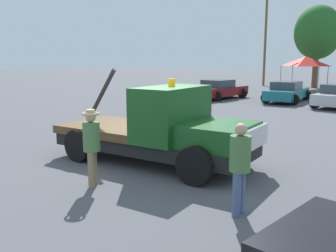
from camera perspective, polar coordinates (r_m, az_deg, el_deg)
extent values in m
plane|color=#545459|center=(10.26, -2.27, -5.49)|extent=(160.00, 160.00, 0.00)
cube|color=black|center=(10.13, -2.30, -2.62)|extent=(5.50, 2.24, 0.35)
cube|color=#19511E|center=(9.08, 7.77, -1.31)|extent=(1.60, 1.94, 0.55)
cube|color=silver|center=(8.78, 12.54, -2.05)|extent=(0.22, 1.98, 0.50)
cube|color=#19511E|center=(9.65, 0.56, 1.96)|extent=(1.30, 2.25, 1.38)
cube|color=brown|center=(10.90, -8.12, -0.27)|extent=(2.81, 2.33, 0.22)
cylinder|color=black|center=(11.11, -10.22, 4.50)|extent=(1.19, 0.18, 1.63)
cylinder|color=orange|center=(9.57, 0.56, 6.64)|extent=(0.18, 0.18, 0.20)
cylinder|color=black|center=(10.15, 9.84, -3.24)|extent=(0.88, 0.26, 0.88)
cylinder|color=black|center=(8.34, 4.12, -6.10)|extent=(0.88, 0.26, 0.88)
cylinder|color=black|center=(12.01, -6.27, -1.06)|extent=(0.88, 0.26, 0.88)
cylinder|color=black|center=(10.51, -13.48, -2.91)|extent=(0.88, 0.26, 0.88)
cylinder|color=#475B84|center=(7.02, 11.06, -9.74)|extent=(0.15, 0.15, 0.81)
cylinder|color=#475B84|center=(6.84, 10.40, -10.26)|extent=(0.15, 0.15, 0.81)
cylinder|color=#4C7542|center=(6.71, 10.94, -4.15)|extent=(0.37, 0.37, 0.64)
sphere|color=tan|center=(6.62, 11.07, -0.53)|extent=(0.22, 0.22, 0.22)
cylinder|color=#847051|center=(8.33, -11.60, -6.58)|extent=(0.15, 0.15, 0.80)
cylinder|color=#847051|center=(8.52, -11.25, -6.19)|extent=(0.15, 0.15, 0.80)
cylinder|color=#4C7542|center=(8.25, -11.60, -1.61)|extent=(0.37, 0.37, 0.63)
sphere|color=tan|center=(8.18, -11.71, 1.31)|extent=(0.22, 0.22, 0.22)
torus|color=tan|center=(8.16, -11.72, 1.84)|extent=(0.38, 0.38, 0.05)
cylinder|color=tan|center=(8.16, -11.74, 2.14)|extent=(0.20, 0.20, 0.10)
cube|color=maroon|center=(26.49, 7.88, 5.29)|extent=(2.36, 4.78, 0.60)
cube|color=#333D47|center=(26.26, 7.62, 6.46)|extent=(1.83, 2.11, 0.50)
cylinder|color=black|center=(28.28, 8.24, 5.19)|extent=(0.68, 0.22, 0.68)
cylinder|color=black|center=(27.34, 11.25, 4.92)|extent=(0.68, 0.22, 0.68)
cylinder|color=black|center=(25.77, 4.29, 4.78)|extent=(0.68, 0.22, 0.68)
cylinder|color=black|center=(24.74, 7.45, 4.49)|extent=(0.68, 0.22, 0.68)
cube|color=#196670|center=(25.60, 17.68, 4.73)|extent=(2.08, 5.00, 0.60)
cube|color=#333D47|center=(25.32, 17.61, 5.93)|extent=(1.69, 2.15, 0.50)
cylinder|color=black|center=(27.43, 16.84, 4.70)|extent=(0.68, 0.22, 0.68)
cylinder|color=black|center=(27.04, 20.27, 4.43)|extent=(0.68, 0.22, 0.68)
cylinder|color=black|center=(24.25, 14.74, 4.13)|extent=(0.68, 0.22, 0.68)
cylinder|color=black|center=(23.81, 18.60, 3.82)|extent=(0.68, 0.22, 0.68)
cylinder|color=black|center=(25.35, 24.00, 3.83)|extent=(0.68, 0.22, 0.68)
cylinder|color=black|center=(22.66, 21.50, 3.35)|extent=(0.68, 0.22, 0.68)
cylinder|color=#9E9EA3|center=(33.63, 16.78, 6.89)|extent=(0.07, 0.07, 2.14)
cylinder|color=#9E9EA3|center=(32.75, 21.91, 6.51)|extent=(0.07, 0.07, 2.14)
cylinder|color=#9E9EA3|center=(36.56, 18.39, 7.04)|extent=(0.07, 0.07, 2.14)
cylinder|color=#9E9EA3|center=(35.76, 23.14, 6.68)|extent=(0.07, 0.07, 2.14)
pyramid|color=red|center=(34.60, 20.21, 9.25)|extent=(3.09, 3.09, 0.83)
cylinder|color=brown|center=(38.96, 21.48, 7.44)|extent=(0.54, 0.54, 2.71)
ellipsoid|color=#235B23|center=(39.01, 21.86, 13.12)|extent=(4.33, 4.33, 5.03)
cylinder|color=brown|center=(40.57, 14.64, 13.32)|extent=(0.24, 0.24, 10.38)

